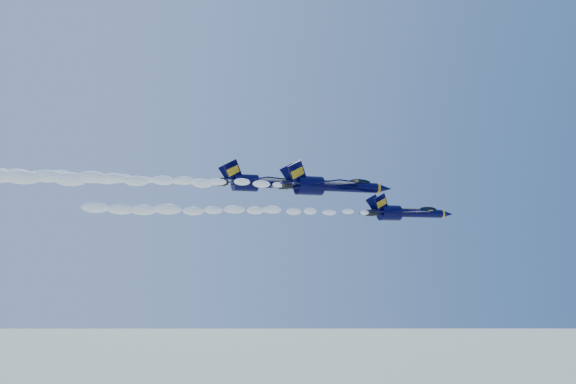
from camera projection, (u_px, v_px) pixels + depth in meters
name	position (u px, v px, depth m)	size (l,w,h in m)	color
jet_lead	(407.00, 213.00, 86.19)	(15.35, 12.59, 5.70)	black
smoke_trail_jet_lead	(239.00, 211.00, 76.33)	(40.49, 1.59, 1.43)	white
jet_second	(331.00, 186.00, 87.88)	(19.35, 15.87, 7.19)	black
smoke_trail_jet_second	(146.00, 180.00, 77.39)	(40.49, 2.00, 1.80)	white
jet_third	(267.00, 183.00, 96.06)	(19.46, 15.96, 7.23)	black
smoke_trail_jet_third	(90.00, 177.00, 85.54)	(40.49, 2.01, 1.81)	white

